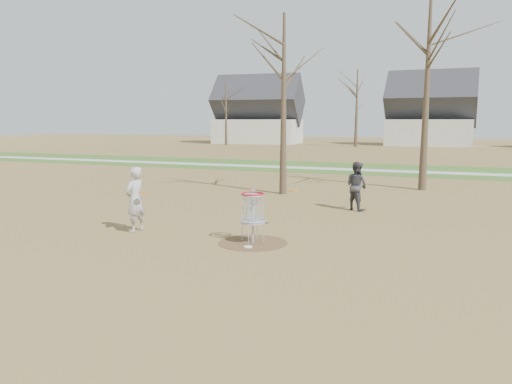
# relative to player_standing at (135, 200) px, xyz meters

# --- Properties ---
(ground) EXTENTS (160.00, 160.00, 0.00)m
(ground) POSITION_rel_player_standing_xyz_m (3.57, 0.01, -0.93)
(ground) COLOR brown
(ground) RESTS_ON ground
(green_band) EXTENTS (160.00, 8.00, 0.01)m
(green_band) POSITION_rel_player_standing_xyz_m (3.57, 21.01, -0.92)
(green_band) COLOR #2D5119
(green_band) RESTS_ON ground
(footpath) EXTENTS (160.00, 1.50, 0.01)m
(footpath) POSITION_rel_player_standing_xyz_m (3.57, 20.01, -0.91)
(footpath) COLOR #9E9E99
(footpath) RESTS_ON green_band
(dirt_circle) EXTENTS (1.80, 1.80, 0.01)m
(dirt_circle) POSITION_rel_player_standing_xyz_m (3.57, 0.01, -0.92)
(dirt_circle) COLOR #47331E
(dirt_circle) RESTS_ON ground
(player_standing) EXTENTS (0.51, 0.72, 1.85)m
(player_standing) POSITION_rel_player_standing_xyz_m (0.00, 0.00, 0.00)
(player_standing) COLOR #AAAAAA
(player_standing) RESTS_ON ground
(player_throwing) EXTENTS (1.05, 0.99, 1.71)m
(player_throwing) POSITION_rel_player_standing_xyz_m (5.19, 5.77, -0.07)
(player_throwing) COLOR #3A383E
(player_throwing) RESTS_ON ground
(disc_grounded) EXTENTS (0.22, 0.22, 0.02)m
(disc_grounded) POSITION_rel_player_standing_xyz_m (3.63, -0.49, -0.91)
(disc_grounded) COLOR white
(disc_grounded) RESTS_ON dirt_circle
(discs_in_play) EXTENTS (3.86, 2.47, 0.10)m
(discs_in_play) POSITION_rel_player_standing_xyz_m (2.29, 0.99, 0.21)
(discs_in_play) COLOR orange
(discs_in_play) RESTS_ON ground
(disc_golf_basket) EXTENTS (0.64, 0.64, 1.35)m
(disc_golf_basket) POSITION_rel_player_standing_xyz_m (3.57, 0.01, -0.01)
(disc_golf_basket) COLOR #9EA3AD
(disc_golf_basket) RESTS_ON ground
(bare_trees) EXTENTS (52.62, 44.98, 9.00)m
(bare_trees) POSITION_rel_player_standing_xyz_m (5.35, 35.79, 4.42)
(bare_trees) COLOR #382B1E
(bare_trees) RESTS_ON ground
(houses_row) EXTENTS (56.51, 10.01, 7.26)m
(houses_row) POSITION_rel_player_standing_xyz_m (7.89, 52.57, 2.60)
(houses_row) COLOR silver
(houses_row) RESTS_ON ground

